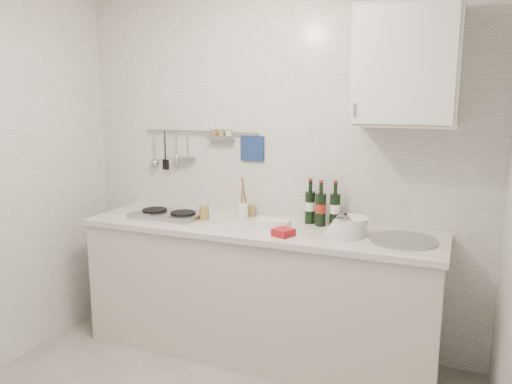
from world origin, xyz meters
TOP-DOWN VIEW (x-y plane):
  - back_wall at (0.00, 1.40)m, footprint 3.00×0.02m
  - counter at (0.01, 1.10)m, footprint 2.44×0.64m
  - wall_rail at (-0.60, 1.37)m, footprint 0.98×0.09m
  - wall_cabinet at (0.90, 1.22)m, footprint 0.60×0.38m
  - plate_stack_hob at (-0.74, 1.11)m, footprint 0.30×0.30m
  - plate_stack_sink at (0.61, 1.10)m, footprint 0.27×0.26m
  - wine_bottles at (0.39, 1.29)m, footprint 0.25×0.11m
  - butter_dish at (0.13, 1.05)m, footprint 0.22×0.12m
  - strawberry_punnet at (0.24, 0.93)m, footprint 0.14×0.14m
  - utensil_crock at (-0.18, 1.26)m, footprint 0.07×0.07m
  - jar_a at (-0.15, 1.35)m, footprint 0.06×0.06m
  - jar_b at (0.56, 1.30)m, footprint 0.06×0.06m
  - jar_c at (0.53, 1.18)m, footprint 0.06×0.06m
  - jar_d at (-0.41, 1.11)m, footprint 0.07×0.07m

SIDE VIEW (x-z plane):
  - counter at x=0.01m, z-range -0.05..0.92m
  - plate_stack_hob at x=-0.74m, z-range 0.92..0.95m
  - strawberry_punnet at x=0.24m, z-range 0.92..0.97m
  - jar_b at x=0.56m, z-range 0.92..0.98m
  - butter_dish at x=0.13m, z-range 0.92..0.99m
  - jar_c at x=0.53m, z-range 0.92..0.99m
  - jar_a at x=-0.15m, z-range 0.92..1.01m
  - jar_d at x=-0.41m, z-range 0.92..1.03m
  - plate_stack_sink at x=0.61m, z-range 0.91..1.04m
  - utensil_crock at x=-0.18m, z-range 0.84..1.14m
  - wine_bottles at x=0.39m, z-range 0.92..1.23m
  - back_wall at x=0.00m, z-range 0.00..2.50m
  - wall_rail at x=-0.60m, z-range 1.26..1.60m
  - wall_cabinet at x=0.90m, z-range 1.60..2.30m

